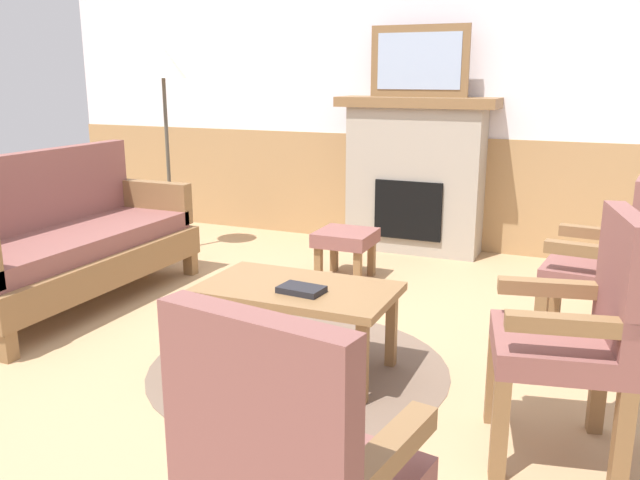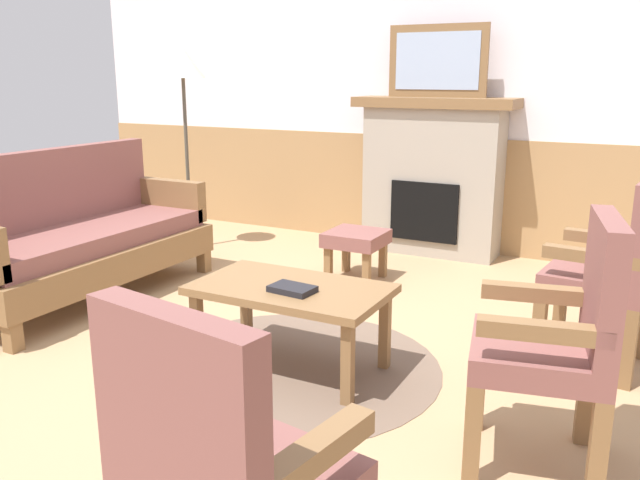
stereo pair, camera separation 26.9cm
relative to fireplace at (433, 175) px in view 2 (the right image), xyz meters
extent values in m
plane|color=tan|center=(0.00, -2.35, -0.65)|extent=(14.00, 14.00, 0.00)
cube|color=white|center=(0.00, 0.25, 0.70)|extent=(7.20, 0.12, 2.70)
cube|color=#A87F51|center=(0.00, 0.18, -0.18)|extent=(7.20, 0.02, 0.95)
cube|color=#A39989|center=(0.00, 0.00, -0.05)|extent=(1.10, 0.36, 1.20)
cube|color=black|center=(0.00, -0.19, -0.27)|extent=(0.56, 0.02, 0.48)
cube|color=brown|center=(0.00, 0.00, 0.59)|extent=(1.30, 0.44, 0.08)
cube|color=brown|center=(0.00, 0.00, 0.91)|extent=(0.80, 0.03, 0.56)
cube|color=#9EB2D1|center=(0.00, -0.02, 0.91)|extent=(0.68, 0.01, 0.44)
cube|color=brown|center=(-1.34, -3.02, -0.57)|extent=(0.08, 0.08, 0.16)
cube|color=brown|center=(-1.34, -1.34, -0.57)|extent=(0.08, 0.08, 0.16)
cube|color=brown|center=(-1.94, -1.34, -0.57)|extent=(0.08, 0.08, 0.16)
cube|color=brown|center=(-1.64, -2.18, -0.39)|extent=(0.70, 1.80, 0.20)
cube|color=brown|center=(-1.64, -2.18, -0.23)|extent=(0.60, 1.70, 0.12)
cube|color=brown|center=(-1.94, -2.18, 0.08)|extent=(0.10, 1.70, 0.50)
cube|color=brown|center=(-1.64, -1.33, -0.12)|extent=(0.60, 0.10, 0.30)
cube|color=brown|center=(-0.32, -2.72, -0.45)|extent=(0.05, 0.05, 0.40)
cube|color=brown|center=(0.52, -2.72, -0.45)|extent=(0.05, 0.05, 0.40)
cube|color=brown|center=(-0.32, -2.28, -0.45)|extent=(0.05, 0.05, 0.40)
cube|color=brown|center=(0.52, -2.28, -0.45)|extent=(0.05, 0.05, 0.40)
cube|color=brown|center=(0.10, -2.50, -0.23)|extent=(0.96, 0.56, 0.04)
cylinder|color=brown|center=(0.10, -2.50, -0.65)|extent=(1.53, 1.53, 0.01)
cube|color=black|center=(0.15, -2.58, -0.20)|extent=(0.22, 0.16, 0.03)
cube|color=brown|center=(-0.38, -1.13, -0.52)|extent=(0.05, 0.05, 0.26)
cube|color=brown|center=(-0.08, -1.13, -0.52)|extent=(0.05, 0.05, 0.26)
cube|color=brown|center=(-0.38, -0.83, -0.52)|extent=(0.05, 0.05, 0.26)
cube|color=brown|center=(-0.08, -0.83, -0.52)|extent=(0.05, 0.05, 0.26)
cube|color=brown|center=(-0.23, -0.98, -0.34)|extent=(0.40, 0.40, 0.10)
cube|color=brown|center=(1.21, -1.91, -0.45)|extent=(0.07, 0.07, 0.40)
cube|color=brown|center=(1.25, -1.50, -0.45)|extent=(0.07, 0.07, 0.40)
cube|color=brown|center=(1.62, -1.96, -0.45)|extent=(0.07, 0.07, 0.40)
cube|color=brown|center=(1.44, -1.73, -0.20)|extent=(0.53, 0.53, 0.10)
cube|color=brown|center=(1.42, -1.93, -0.03)|extent=(0.44, 0.12, 0.06)
cube|color=brown|center=(1.46, -1.52, -0.03)|extent=(0.44, 0.12, 0.06)
cube|color=brown|center=(1.17, -3.06, -0.45)|extent=(0.07, 0.07, 0.40)
cube|color=brown|center=(1.09, -2.65, -0.45)|extent=(0.07, 0.07, 0.40)
cube|color=brown|center=(1.58, -2.97, -0.45)|extent=(0.07, 0.07, 0.40)
cube|color=brown|center=(1.50, -2.56, -0.45)|extent=(0.07, 0.07, 0.40)
cube|color=brown|center=(1.34, -2.81, -0.20)|extent=(0.57, 0.57, 0.10)
cube|color=brown|center=(1.53, -2.77, 0.09)|extent=(0.18, 0.49, 0.48)
cube|color=brown|center=(1.38, -3.01, -0.03)|extent=(0.45, 0.16, 0.06)
cube|color=brown|center=(1.29, -2.61, -0.03)|extent=(0.45, 0.16, 0.06)
cube|color=brown|center=(0.80, -4.19, 0.09)|extent=(0.49, 0.16, 0.48)
cube|color=brown|center=(0.63, -3.96, -0.03)|extent=(0.14, 0.45, 0.06)
cube|color=brown|center=(1.04, -4.03, -0.03)|extent=(0.14, 0.45, 0.06)
cube|color=brown|center=(1.52, -0.86, -0.39)|extent=(0.04, 0.04, 0.52)
cube|color=brown|center=(1.52, -1.22, -0.39)|extent=(0.04, 0.04, 0.52)
cylinder|color=#332D28|center=(-1.87, -0.82, -0.64)|extent=(0.24, 0.24, 0.03)
cylinder|color=#4C473D|center=(-1.87, -0.82, 0.08)|extent=(0.03, 0.03, 1.40)
cone|color=silver|center=(-1.87, -0.82, 0.90)|extent=(0.36, 0.36, 0.25)
camera|label=1|loc=(1.43, -5.30, 0.80)|focal=36.96mm
camera|label=2|loc=(1.67, -5.19, 0.80)|focal=36.96mm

